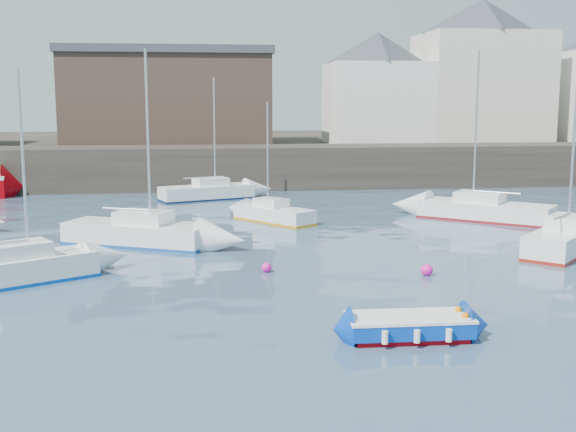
{
  "coord_description": "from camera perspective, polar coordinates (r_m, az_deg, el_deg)",
  "views": [
    {
      "loc": [
        -3.59,
        -17.19,
        6.15
      ],
      "look_at": [
        0.0,
        12.0,
        1.5
      ],
      "focal_mm": 45.0,
      "sensor_mm": 36.0,
      "label": 1
    }
  ],
  "objects": [
    {
      "name": "warehouse",
      "position": [
        60.24,
        -9.43,
        9.31
      ],
      "size": [
        16.4,
        10.4,
        7.6
      ],
      "color": "#3D2D26",
      "rests_on": "land_strip"
    },
    {
      "name": "sailboat_h",
      "position": [
        46.35,
        -6.4,
        1.93
      ],
      "size": [
        6.27,
        3.9,
        7.69
      ],
      "color": "white",
      "rests_on": "ground"
    },
    {
      "name": "buoy_far",
      "position": [
        35.77,
        -8.61,
        -1.02
      ],
      "size": [
        0.38,
        0.38,
        0.38
      ],
      "primitive_type": "sphere",
      "color": "#FF14A6",
      "rests_on": "ground"
    },
    {
      "name": "buoy_near",
      "position": [
        26.5,
        -1.7,
        -4.44
      ],
      "size": [
        0.37,
        0.37,
        0.37
      ],
      "primitive_type": "sphere",
      "color": "#FF14A6",
      "rests_on": "ground"
    },
    {
      "name": "buoy_mid",
      "position": [
        26.45,
        10.9,
        -4.63
      ],
      "size": [
        0.43,
        0.43,
        0.43
      ],
      "primitive_type": "sphere",
      "color": "#FF14A6",
      "rests_on": "ground"
    },
    {
      "name": "sailboat_f",
      "position": [
        37.45,
        -1.14,
        0.21
      ],
      "size": [
        4.12,
        4.69,
        6.19
      ],
      "color": "white",
      "rests_on": "ground"
    },
    {
      "name": "bldg_east_a",
      "position": [
        63.78,
        14.99,
        11.07
      ],
      "size": [
        13.36,
        13.36,
        11.8
      ],
      "color": "beige",
      "rests_on": "land_strip"
    },
    {
      "name": "blue_dinghy",
      "position": [
        19.39,
        9.52,
        -8.56
      ],
      "size": [
        3.3,
        1.77,
        0.62
      ],
      "color": "#9B0007",
      "rests_on": "ground"
    },
    {
      "name": "sailboat_d",
      "position": [
        39.3,
        15.28,
        0.45
      ],
      "size": [
        6.73,
        6.06,
        8.78
      ],
      "color": "white",
      "rests_on": "ground"
    },
    {
      "name": "sailboat_c",
      "position": [
        31.82,
        20.98,
        -1.75
      ],
      "size": [
        5.1,
        5.17,
        7.25
      ],
      "color": "white",
      "rests_on": "ground"
    },
    {
      "name": "bldg_east_d",
      "position": [
        60.49,
        7.06,
        10.07
      ],
      "size": [
        11.14,
        11.14,
        8.95
      ],
      "color": "white",
      "rests_on": "land_strip"
    },
    {
      "name": "sailboat_b",
      "position": [
        32.02,
        -11.74,
        -1.29
      ],
      "size": [
        6.76,
        4.65,
        8.36
      ],
      "color": "white",
      "rests_on": "ground"
    },
    {
      "name": "sailboat_a",
      "position": [
        26.44,
        -20.84,
        -3.93
      ],
      "size": [
        5.67,
        4.46,
        7.25
      ],
      "color": "white",
      "rests_on": "ground"
    },
    {
      "name": "water",
      "position": [
        18.61,
        4.58,
        -10.35
      ],
      "size": [
        220.0,
        220.0,
        0.0
      ],
      "primitive_type": "plane",
      "color": "#2D4760",
      "rests_on": "ground"
    },
    {
      "name": "land_strip",
      "position": [
        70.45,
        -4.09,
        5.1
      ],
      "size": [
        90.0,
        32.0,
        2.8
      ],
      "primitive_type": "cube",
      "color": "#28231E",
      "rests_on": "ground"
    },
    {
      "name": "quay_wall",
      "position": [
        52.52,
        -3.07,
        3.89
      ],
      "size": [
        90.0,
        5.0,
        3.0
      ],
      "primitive_type": "cube",
      "color": "#28231E",
      "rests_on": "ground"
    }
  ]
}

